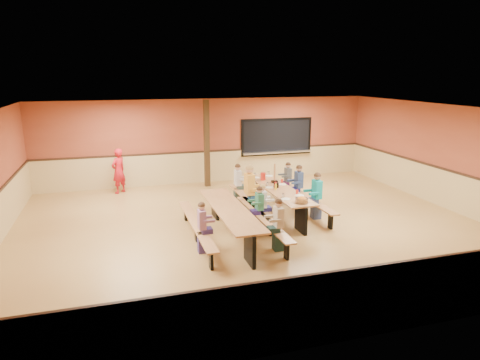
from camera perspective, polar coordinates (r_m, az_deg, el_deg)
name	(u,v)px	position (r m, az deg, el deg)	size (l,w,h in m)	color
ground	(252,227)	(11.12, 1.57, -6.29)	(12.00, 12.00, 0.00)	olive
room_envelope	(252,202)	(10.90, 1.60, -2.89)	(12.04, 10.04, 3.02)	brown
kitchen_pass_through	(277,138)	(16.16, 4.91, 5.56)	(2.78, 0.28, 1.38)	black
structural_post	(207,144)	(14.82, -4.45, 4.84)	(0.18, 0.18, 3.00)	black
cafeteria_table_main	(278,195)	(12.10, 5.12, -2.03)	(1.91, 3.70, 0.74)	#AF7545
cafeteria_table_second	(230,217)	(10.29, -1.33, -4.91)	(1.91, 3.70, 0.74)	#AF7545
seated_child_white_left	(262,206)	(10.92, 3.02, -3.55)	(0.34, 0.27, 1.14)	white
seated_adult_yellow	(249,191)	(11.87, 1.26, -1.41)	(0.46, 0.38, 1.40)	gold
seated_child_grey_left	(238,184)	(12.95, -0.30, -0.53)	(0.37, 0.30, 1.20)	silver
seated_child_teal_right	(317,196)	(11.77, 10.17, -2.12)	(0.40, 0.33, 1.27)	#0F8E94
seated_child_navy_right	(299,186)	(12.80, 7.81, -0.79)	(0.38, 0.31, 1.23)	navy
seated_child_char_right	(288,181)	(13.53, 6.39, -0.09)	(0.34, 0.28, 1.16)	#484D52
seated_child_purple_sec	(202,228)	(9.47, -5.09, -6.37)	(0.34, 0.28, 1.15)	gray
seated_child_green_sec	(259,209)	(10.72, 2.60, -3.89)	(0.33, 0.27, 1.13)	#317756
seated_child_tan_sec	(278,225)	(9.58, 5.13, -6.02)	(0.36, 0.29, 1.18)	#B8A992
standing_woman	(119,171)	(14.59, -15.88, 1.16)	(0.54, 0.36, 1.49)	red
punch_pitcher	(263,176)	(12.87, 3.09, 0.48)	(0.16, 0.16, 0.22)	red
chip_bowl	(302,200)	(10.71, 8.22, -2.65)	(0.32, 0.32, 0.15)	orange
napkin_dispenser	(276,185)	(12.08, 4.85, -0.68)	(0.10, 0.14, 0.13)	black
condiment_mustard	(276,187)	(11.82, 4.79, -0.91)	(0.06, 0.06, 0.17)	yellow
condiment_ketchup	(275,185)	(12.00, 4.75, -0.67)	(0.06, 0.06, 0.17)	#B2140F
table_paddle	(275,178)	(12.58, 4.63, 0.26)	(0.16, 0.16, 0.56)	black
place_settings	(278,186)	(12.03, 5.15, -0.79)	(0.65, 3.30, 0.11)	beige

